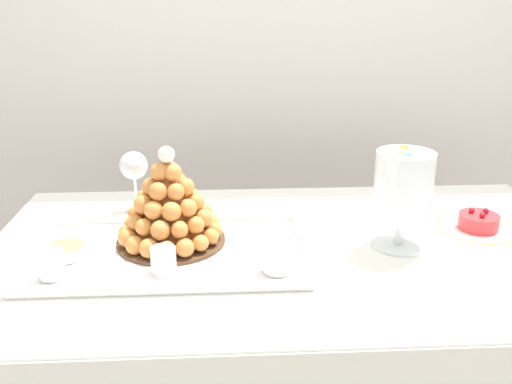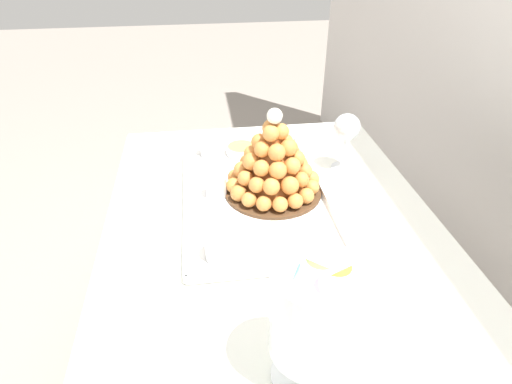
% 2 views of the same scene
% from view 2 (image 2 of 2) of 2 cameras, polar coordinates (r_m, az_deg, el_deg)
% --- Properties ---
extents(buffet_table, '(1.37, 0.77, 0.76)m').
position_cam_2_polar(buffet_table, '(0.94, 3.90, -14.73)').
color(buffet_table, brown).
rests_on(buffet_table, ground_plane).
extents(serving_tray, '(0.59, 0.35, 0.02)m').
position_cam_2_polar(serving_tray, '(1.07, -0.28, -0.28)').
color(serving_tray, white).
rests_on(serving_tray, buffet_table).
extents(croquembouche, '(0.24, 0.24, 0.22)m').
position_cam_2_polar(croquembouche, '(1.04, 2.32, 3.88)').
color(croquembouche, '#4C331E').
rests_on(croquembouche, serving_tray).
extents(dessert_cup_left, '(0.05, 0.05, 0.06)m').
position_cam_2_polar(dessert_cup_left, '(1.24, -6.29, 6.06)').
color(dessert_cup_left, silver).
rests_on(dessert_cup_left, serving_tray).
extents(dessert_cup_mid_left, '(0.05, 0.05, 0.05)m').
position_cam_2_polar(dessert_cup_mid_left, '(1.05, -5.33, 0.62)').
color(dessert_cup_mid_left, silver).
rests_on(dessert_cup_mid_left, serving_tray).
extents(dessert_cup_centre, '(0.06, 0.06, 0.05)m').
position_cam_2_polar(dessert_cup_centre, '(0.87, -4.91, -7.32)').
color(dessert_cup_centre, silver).
rests_on(dessert_cup_centre, serving_tray).
extents(creme_brulee_ramekin, '(0.09, 0.09, 0.02)m').
position_cam_2_polar(creme_brulee_ramekin, '(1.25, -1.95, 5.72)').
color(creme_brulee_ramekin, white).
rests_on(creme_brulee_ramekin, serving_tray).
extents(macaron_goblet, '(0.13, 0.13, 0.23)m').
position_cam_2_polar(macaron_goblet, '(0.61, 7.90, -15.72)').
color(macaron_goblet, white).
rests_on(macaron_goblet, buffet_table).
extents(wine_glass, '(0.07, 0.07, 0.16)m').
position_cam_2_polar(wine_glass, '(1.17, 11.99, 8.21)').
color(wine_glass, silver).
rests_on(wine_glass, buffet_table).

